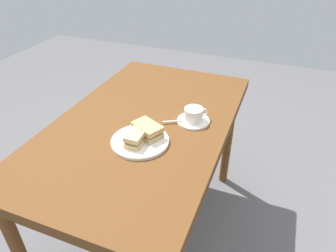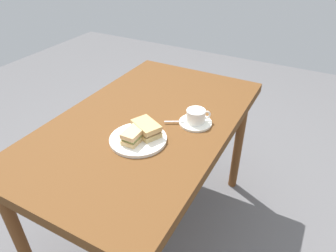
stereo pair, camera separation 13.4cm
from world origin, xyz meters
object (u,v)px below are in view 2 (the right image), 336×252
Objects in this scene: sandwich_front at (135,134)px; coffee_saucer at (195,123)px; dining_table at (146,134)px; sandwich_plate at (138,139)px; spoon at (178,121)px; sandwich_back at (146,128)px; coffee_cup at (196,116)px.

sandwich_front is 0.86× the size of coffee_saucer.
coffee_saucer reaches higher than dining_table.
sandwich_plate is 1.88× the size of sandwich_front.
dining_table is at bearing -74.68° from spoon.
dining_table is 0.18m from sandwich_back.
coffee_cup is at bearing 146.43° from sandwich_front.
sandwich_front is at bearing -24.57° from spoon.
dining_table is 12.82× the size of coffee_cup.
sandwich_plate is at bearing -34.07° from coffee_cup.
coffee_cup is at bearing 145.93° from sandwich_plate.
sandwich_front is at bearing -20.06° from sandwich_back.
sandwich_front is 0.87× the size of sandwich_back.
sandwich_front is (0.17, 0.06, 0.12)m from dining_table.
coffee_cup is 0.09m from spoon.
dining_table is at bearing -146.34° from sandwich_back.
coffee_saucer is (-0.24, 0.16, -0.00)m from sandwich_plate.
dining_table is 0.18m from spoon.
dining_table is 0.19m from sandwich_plate.
sandwich_back reaches higher than sandwich_front.
sandwich_back is (0.11, 0.08, 0.12)m from dining_table.
coffee_cup is 1.11× the size of spoon.
sandwich_front is 0.30m from coffee_saucer.
dining_table is 0.25m from coffee_saucer.
sandwich_front is 0.06m from sandwich_back.
dining_table is 9.99× the size of sandwich_front.
sandwich_plate reaches higher than coffee_saucer.
coffee_saucer is 0.04m from coffee_cup.
coffee_saucer is 1.66× the size of spoon.
dining_table is 0.22m from sandwich_front.
spoon is (-0.21, 0.10, -0.03)m from sandwich_front.
dining_table is 0.27m from coffee_cup.
sandwich_back is at bearing 159.94° from sandwich_front.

